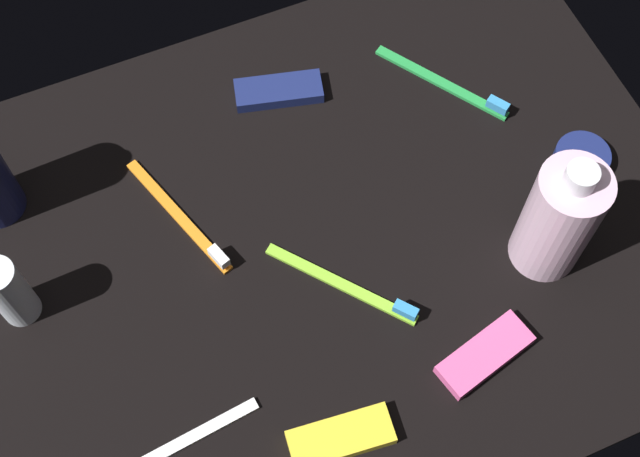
# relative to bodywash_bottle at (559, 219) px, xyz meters

# --- Properties ---
(ground_plane) EXTENTS (0.84, 0.64, 0.01)m
(ground_plane) POSITION_rel_bodywash_bottle_xyz_m (0.22, -0.11, -0.08)
(ground_plane) COLOR black
(bodywash_bottle) EXTENTS (0.07, 0.07, 0.17)m
(bodywash_bottle) POSITION_rel_bodywash_bottle_xyz_m (0.00, 0.00, 0.00)
(bodywash_bottle) COLOR silver
(bodywash_bottle) RESTS_ON ground_plane
(deodorant_stick) EXTENTS (0.04, 0.04, 0.10)m
(deodorant_stick) POSITION_rel_bodywash_bottle_xyz_m (0.54, -0.16, -0.03)
(deodorant_stick) COLOR silver
(deodorant_stick) RESTS_ON ground_plane
(toothbrush_orange) EXTENTS (0.07, 0.17, 0.02)m
(toothbrush_orange) POSITION_rel_bodywash_bottle_xyz_m (0.35, -0.19, -0.07)
(toothbrush_orange) COLOR orange
(toothbrush_orange) RESTS_ON ground_plane
(toothbrush_green) EXTENTS (0.11, 0.16, 0.02)m
(toothbrush_green) POSITION_rel_bodywash_bottle_xyz_m (-0.00, -0.23, -0.07)
(toothbrush_green) COLOR green
(toothbrush_green) RESTS_ON ground_plane
(toothbrush_white) EXTENTS (0.18, 0.03, 0.02)m
(toothbrush_white) POSITION_rel_bodywash_bottle_xyz_m (0.45, 0.05, -0.07)
(toothbrush_white) COLOR white
(toothbrush_white) RESTS_ON ground_plane
(toothbrush_lime) EXTENTS (0.12, 0.15, 0.02)m
(toothbrush_lime) POSITION_rel_bodywash_bottle_xyz_m (0.21, -0.04, -0.07)
(toothbrush_lime) COLOR #8CD133
(toothbrush_lime) RESTS_ON ground_plane
(snack_bar_navy) EXTENTS (0.11, 0.06, 0.01)m
(snack_bar_navy) POSITION_rel_bodywash_bottle_xyz_m (0.19, -0.31, -0.07)
(snack_bar_navy) COLOR navy
(snack_bar_navy) RESTS_ON ground_plane
(snack_bar_pink) EXTENTS (0.11, 0.06, 0.01)m
(snack_bar_pink) POSITION_rel_bodywash_bottle_xyz_m (0.12, 0.08, -0.07)
(snack_bar_pink) COLOR #E55999
(snack_bar_pink) RESTS_ON ground_plane
(snack_bar_yellow) EXTENTS (0.11, 0.05, 0.01)m
(snack_bar_yellow) POSITION_rel_bodywash_bottle_xyz_m (0.29, 0.10, -0.07)
(snack_bar_yellow) COLOR yellow
(snack_bar_yellow) RESTS_ON ground_plane
(cream_tin_left) EXTENTS (0.06, 0.06, 0.02)m
(cream_tin_left) POSITION_rel_bodywash_bottle_xyz_m (-0.10, -0.08, -0.07)
(cream_tin_left) COLOR navy
(cream_tin_left) RESTS_ON ground_plane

